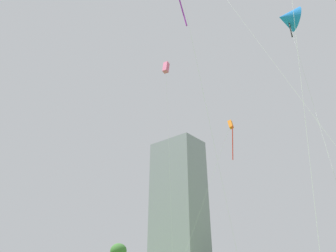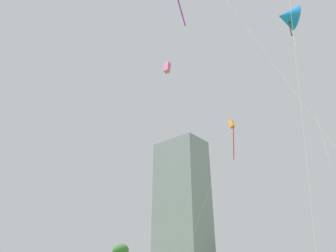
{
  "view_description": "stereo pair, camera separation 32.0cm",
  "coord_description": "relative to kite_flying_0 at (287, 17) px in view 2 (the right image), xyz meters",
  "views": [
    {
      "loc": [
        9.22,
        -12.96,
        1.87
      ],
      "look_at": [
        -2.27,
        6.25,
        13.08
      ],
      "focal_mm": 29.99,
      "sensor_mm": 36.0,
      "label": 1
    },
    {
      "loc": [
        9.49,
        -12.8,
        1.87
      ],
      "look_at": [
        -2.27,
        6.25,
        13.08
      ],
      "focal_mm": 29.99,
      "sensor_mm": 36.0,
      "label": 2
    }
  ],
  "objects": [
    {
      "name": "kite_flying_4",
      "position": [
        -8.26,
        7.92,
        -4.84
      ],
      "size": [
        10.74,
        5.65,
        16.54
      ],
      "color": "silver",
      "rests_on": "ground"
    },
    {
      "name": "distant_highrise_0",
      "position": [
        -65.09,
        99.18,
        9.33
      ],
      "size": [
        26.04,
        19.89,
        59.27
      ],
      "primitive_type": "cube",
      "rotation": [
        0.0,
        0.0,
        -0.16
      ],
      "color": "gray",
      "rests_on": "ground"
    },
    {
      "name": "park_tree_2",
      "position": [
        -28.04,
        13.88,
        -16.56
      ],
      "size": [
        2.3,
        2.3,
        4.79
      ],
      "color": "brown",
      "rests_on": "ground"
    },
    {
      "name": "kite_flying_1",
      "position": [
        -19.13,
        11.94,
        10.74
      ],
      "size": [
        1.88,
        4.97,
        32.12
      ],
      "color": "silver",
      "rests_on": "ground"
    },
    {
      "name": "kite_flying_0",
      "position": [
        0.0,
        0.0,
        0.0
      ],
      "size": [
        2.5,
        4.99,
        21.41
      ],
      "color": "silver",
      "rests_on": "ground"
    }
  ]
}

